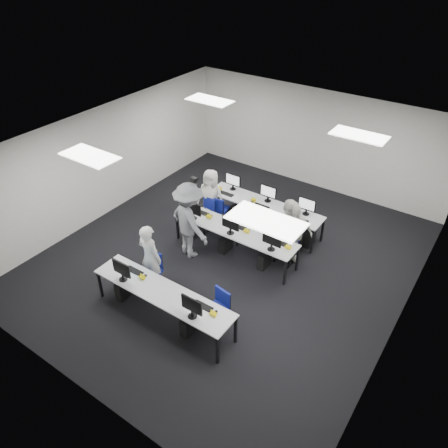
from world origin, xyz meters
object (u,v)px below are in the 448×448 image
Objects in this scene: chair_2 at (205,219)px; chair_7 at (284,243)px; desk_front at (163,294)px; chair_4 at (287,251)px; chair_0 at (151,279)px; photographer at (189,221)px; student_1 at (287,228)px; chair_3 at (248,233)px; student_2 at (211,197)px; desk_mid at (235,231)px; chair_1 at (217,315)px; student_0 at (150,257)px; chair_6 at (253,229)px; student_3 at (293,232)px; chair_5 at (220,214)px.

chair_2 is 2.24m from chair_7.
chair_4 is at bearing 69.26° from desk_front.
chair_0 is 1.64m from photographer.
student_1 is at bearing 42.86° from chair_0.
chair_3 reaches higher than chair_2.
student_2 is (-2.28, 0.11, 0.48)m from chair_7.
chair_0 is 0.98× the size of chair_3.
desk_mid is 2.40m from chair_1.
student_0 reaches higher than chair_4.
chair_0 is (-0.82, -2.09, -0.40)m from desk_mid.
desk_mid is at bearing -95.19° from chair_6.
chair_4 is 0.45× the size of photographer.
student_1 is 2.34m from photographer.
chair_6 is at bearing 117.65° from chair_1.
chair_7 is 2.38m from photographer.
desk_mid is 3.65× the size of chair_4.
chair_2 is 0.57× the size of student_3.
chair_0 is at bearing 121.99° from student_0.
student_0 reaches higher than chair_6.
chair_5 reaches higher than desk_front.
desk_mid is 1.11m from photographer.
chair_4 is 0.93× the size of chair_6.
chair_3 is 0.59× the size of student_1.
chair_3 is 1.10× the size of chair_5.
chair_4 reaches higher than desk_front.
student_1 is at bearing -15.88° from chair_5.
student_3 is (1.23, 3.26, 0.08)m from desk_front.
chair_4 reaches higher than desk_mid.
photographer is at bearing -166.98° from student_3.
chair_1 is 0.97× the size of chair_4.
student_0 reaches higher than desk_front.
chair_1 is 3.10m from chair_6.
photographer is (-0.89, -0.60, 0.29)m from desk_mid.
chair_7 reaches higher than desk_front.
student_2 reaches higher than chair_5.
student_1 is at bearing -4.95° from chair_3.
chair_2 is 0.62m from student_2.
chair_5 is 2.06m from chair_7.
chair_1 is 0.91× the size of chair_7.
desk_front is at bearing -145.87° from chair_1.
chair_0 is 2.61m from chair_2.
photographer is (-0.89, 2.00, 0.29)m from desk_front.
chair_3 is at bearing 13.32° from chair_2.
student_2 is 1.01× the size of student_3.
photographer is (-0.02, 1.40, 0.16)m from student_0.
desk_mid is 3.45× the size of chair_7.
desk_mid is 1.64× the size of photographer.
chair_4 is 3.27m from student_0.
chair_3 is at bearing 119.40° from chair_1.
chair_6 reaches higher than desk_mid.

